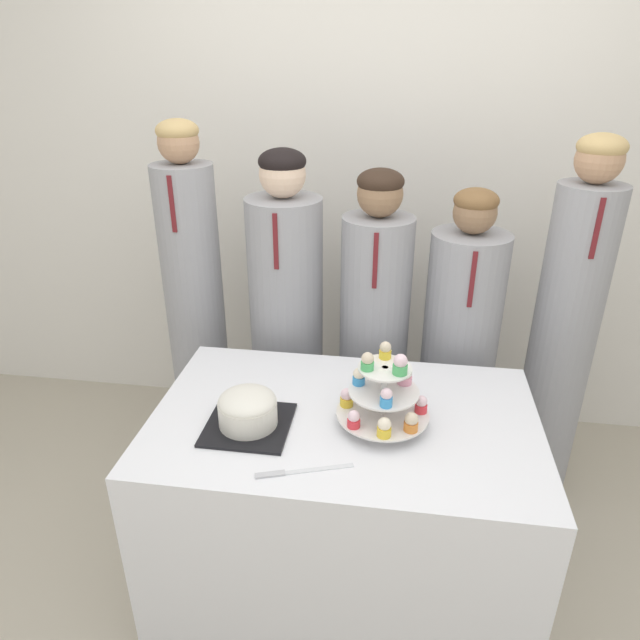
{
  "coord_description": "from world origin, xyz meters",
  "views": [
    {
      "loc": [
        0.15,
        -1.15,
        1.85
      ],
      "look_at": [
        -0.09,
        0.44,
        1.08
      ],
      "focal_mm": 32.0,
      "sensor_mm": 36.0,
      "label": 1
    }
  ],
  "objects_px": {
    "round_cake": "(248,410)",
    "student_4": "(562,341)",
    "student_2": "(373,346)",
    "student_0": "(196,315)",
    "student_1": "(287,334)",
    "student_3": "(457,360)",
    "cake_knife": "(288,473)",
    "cupcake_stand": "(384,394)"
  },
  "relations": [
    {
      "from": "student_0",
      "to": "cupcake_stand",
      "type": "bearing_deg",
      "value": -37.91
    },
    {
      "from": "student_1",
      "to": "student_3",
      "type": "height_order",
      "value": "student_1"
    },
    {
      "from": "student_2",
      "to": "student_0",
      "type": "bearing_deg",
      "value": -180.0
    },
    {
      "from": "round_cake",
      "to": "cake_knife",
      "type": "bearing_deg",
      "value": -50.26
    },
    {
      "from": "cake_knife",
      "to": "student_1",
      "type": "xyz_separation_m",
      "value": [
        -0.19,
        0.94,
        -0.05
      ]
    },
    {
      "from": "student_1",
      "to": "student_4",
      "type": "distance_m",
      "value": 1.15
    },
    {
      "from": "cupcake_stand",
      "to": "round_cake",
      "type": "bearing_deg",
      "value": -170.49
    },
    {
      "from": "student_0",
      "to": "cake_knife",
      "type": "bearing_deg",
      "value": -57.32
    },
    {
      "from": "round_cake",
      "to": "student_0",
      "type": "distance_m",
      "value": 0.86
    },
    {
      "from": "cake_knife",
      "to": "student_1",
      "type": "distance_m",
      "value": 0.96
    },
    {
      "from": "student_0",
      "to": "round_cake",
      "type": "bearing_deg",
      "value": -59.49
    },
    {
      "from": "student_1",
      "to": "student_2",
      "type": "bearing_deg",
      "value": -0.0
    },
    {
      "from": "round_cake",
      "to": "student_2",
      "type": "bearing_deg",
      "value": 64.37
    },
    {
      "from": "round_cake",
      "to": "student_4",
      "type": "height_order",
      "value": "student_4"
    },
    {
      "from": "cake_knife",
      "to": "student_2",
      "type": "distance_m",
      "value": 0.96
    },
    {
      "from": "student_2",
      "to": "cupcake_stand",
      "type": "bearing_deg",
      "value": -84.18
    },
    {
      "from": "round_cake",
      "to": "cake_knife",
      "type": "relative_size",
      "value": 0.97
    },
    {
      "from": "round_cake",
      "to": "student_1",
      "type": "bearing_deg",
      "value": 91.97
    },
    {
      "from": "cake_knife",
      "to": "student_0",
      "type": "bearing_deg",
      "value": 104.09
    },
    {
      "from": "student_0",
      "to": "student_4",
      "type": "relative_size",
      "value": 1.01
    },
    {
      "from": "student_0",
      "to": "student_3",
      "type": "xyz_separation_m",
      "value": [
        1.15,
        0.0,
        -0.13
      ]
    },
    {
      "from": "cupcake_stand",
      "to": "student_0",
      "type": "bearing_deg",
      "value": 142.09
    },
    {
      "from": "student_2",
      "to": "student_3",
      "type": "height_order",
      "value": "student_2"
    },
    {
      "from": "student_3",
      "to": "cake_knife",
      "type": "bearing_deg",
      "value": -120.17
    },
    {
      "from": "cake_knife",
      "to": "student_0",
      "type": "xyz_separation_m",
      "value": [
        -0.6,
        0.94,
        0.02
      ]
    },
    {
      "from": "cupcake_stand",
      "to": "student_4",
      "type": "bearing_deg",
      "value": 43.61
    },
    {
      "from": "cupcake_stand",
      "to": "student_1",
      "type": "bearing_deg",
      "value": 123.85
    },
    {
      "from": "cake_knife",
      "to": "student_4",
      "type": "relative_size",
      "value": 0.17
    },
    {
      "from": "cupcake_stand",
      "to": "cake_knife",
      "type": "bearing_deg",
      "value": -132.78
    },
    {
      "from": "student_1",
      "to": "student_3",
      "type": "bearing_deg",
      "value": -0.0
    },
    {
      "from": "student_0",
      "to": "student_1",
      "type": "distance_m",
      "value": 0.41
    },
    {
      "from": "cake_knife",
      "to": "student_4",
      "type": "xyz_separation_m",
      "value": [
        0.95,
        0.94,
        0.01
      ]
    },
    {
      "from": "student_2",
      "to": "round_cake",
      "type": "bearing_deg",
      "value": -115.63
    },
    {
      "from": "student_1",
      "to": "student_4",
      "type": "relative_size",
      "value": 0.95
    },
    {
      "from": "round_cake",
      "to": "student_0",
      "type": "height_order",
      "value": "student_0"
    },
    {
      "from": "round_cake",
      "to": "student_2",
      "type": "height_order",
      "value": "student_2"
    },
    {
      "from": "cupcake_stand",
      "to": "student_1",
      "type": "height_order",
      "value": "student_1"
    },
    {
      "from": "cupcake_stand",
      "to": "student_0",
      "type": "relative_size",
      "value": 0.18
    },
    {
      "from": "student_2",
      "to": "student_4",
      "type": "xyz_separation_m",
      "value": [
        0.77,
        -0.0,
        0.08
      ]
    },
    {
      "from": "round_cake",
      "to": "student_1",
      "type": "relative_size",
      "value": 0.18
    },
    {
      "from": "student_3",
      "to": "round_cake",
      "type": "bearing_deg",
      "value": -134.12
    },
    {
      "from": "cake_knife",
      "to": "student_1",
      "type": "height_order",
      "value": "student_1"
    }
  ]
}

